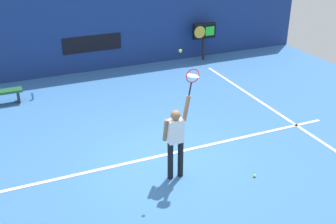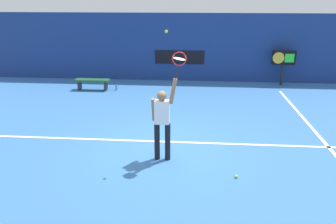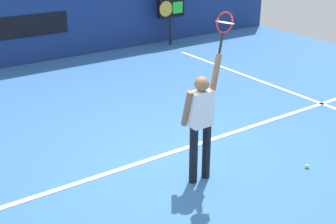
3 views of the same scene
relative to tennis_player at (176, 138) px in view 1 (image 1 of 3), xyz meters
The scene contains 11 objects.
ground_plane 1.23m from the tennis_player, 87.19° to the left, with size 18.00×18.00×0.00m, color #3870B2.
back_wall 7.79m from the tennis_player, 89.75° to the left, with size 18.00×0.20×2.98m, color navy.
sponsor_banner_center 7.66m from the tennis_player, 89.74° to the left, with size 2.20×0.03×0.60m, color black.
court_baseline 1.39m from the tennis_player, 87.96° to the left, with size 10.00×0.10×0.01m, color white.
court_sideline 5.10m from the tennis_player, 32.64° to the left, with size 0.10×7.00×0.01m, color white.
tennis_player is the anchor object (origin of this frame).
tennis_racket 1.42m from the tennis_player, ahead, with size 0.36×0.27×0.62m.
tennis_ball 1.98m from the tennis_player, ahead, with size 0.07×0.07×0.07m, color #CCE033.
scoreboard_clock 8.49m from the tennis_player, 58.18° to the left, with size 0.96×0.20×1.50m.
water_bottle 6.37m from the tennis_player, 112.99° to the left, with size 0.07×0.07×0.24m, color #338CD8.
spare_ball 2.07m from the tennis_player, 23.77° to the right, with size 0.07×0.07×0.07m, color #CCE033.
Camera 1 is at (-3.33, -7.97, 5.50)m, focal length 44.55 mm.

